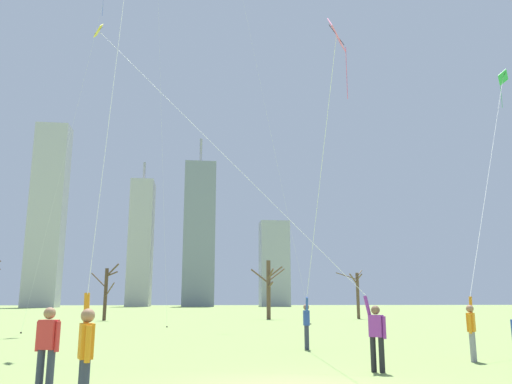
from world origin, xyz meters
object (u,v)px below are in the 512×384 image
Objects in this scene: kite_flyer_midfield_right_yellow at (324,277)px; bystander_watching_nearby at (47,346)px; kite_flyer_midfield_center_green at (478,274)px; bare_tree_far_right_edge at (357,293)px; distant_kite_high_overhead_orange at (158,7)px; distant_kite_drifting_right_teal at (246,15)px; bare_tree_center at (106,291)px; bare_tree_leftmost at (269,287)px; kite_flyer_foreground_right_pink at (311,285)px; kite_flyer_foreground_left_purple at (98,243)px; distant_kite_low_near_trees_blue at (100,16)px.

kite_flyer_midfield_right_yellow is 8.44× the size of bystander_watching_nearby.
kite_flyer_midfield_center_green is at bearing 20.47° from kite_flyer_midfield_right_yellow.
bare_tree_far_right_edge is at bearing 64.63° from bystander_watching_nearby.
distant_kite_drifting_right_teal is (7.17, 1.44, 0.75)m from distant_kite_high_overhead_orange.
distant_kite_high_overhead_orange reaches higher than bare_tree_far_right_edge.
bare_tree_center is 0.90× the size of bare_tree_leftmost.
distant_kite_high_overhead_orange is 7.35m from distant_kite_drifting_right_teal.
bare_tree_center is (-11.28, 34.90, 0.21)m from kite_flyer_midfield_right_yellow.
bare_tree_center is at bearing 111.29° from kite_flyer_foreground_right_pink.
bare_tree_center is (-11.90, 30.52, 0.29)m from kite_flyer_foreground_right_pink.
kite_flyer_foreground_right_pink is at bearing -89.35° from distant_kite_drifting_right_teal.
distant_kite_high_overhead_orange is at bearing -168.64° from distant_kite_drifting_right_teal.
bystander_watching_nearby is 36.29m from distant_kite_high_overhead_orange.
kite_flyer_midfield_center_green reaches higher than bystander_watching_nearby.
bare_tree_center is (-6.00, 39.24, -0.17)m from kite_flyer_foreground_left_purple.
bare_tree_far_right_edge reaches higher than bystander_watching_nearby.
bare_tree_leftmost is at bearing 178.91° from bare_tree_far_right_edge.
distant_kite_low_near_trees_blue is (-5.46, 25.77, 19.40)m from kite_flyer_foreground_left_purple.
distant_kite_low_near_trees_blue is at bearing 101.97° from kite_flyer_foreground_left_purple.
distant_kite_drifting_right_teal reaches higher than distant_kite_low_near_trees_blue.
kite_flyer_foreground_left_purple is 39.69m from bare_tree_center.
kite_flyer_foreground_right_pink is 0.35× the size of distant_kite_high_overhead_orange.
kite_flyer_midfield_center_green is at bearing -101.52° from bare_tree_far_right_edge.
kite_flyer_midfield_right_yellow is 0.55× the size of distant_kite_low_near_trees_blue.
distant_kite_high_overhead_orange is at bearing 32.47° from distant_kite_low_near_trees_blue.
kite_flyer_foreground_right_pink is 2.06× the size of bare_tree_far_right_edge.
distant_kite_low_near_trees_blue reaches higher than bare_tree_leftmost.
distant_kite_high_overhead_orange is at bearing 105.84° from kite_flyer_midfield_right_yellow.
distant_kite_drifting_right_teal is (6.62, 28.87, 24.50)m from bystander_watching_nearby.
distant_kite_high_overhead_orange is at bearing 91.16° from bystander_watching_nearby.
distant_kite_low_near_trees_blue reaches higher than kite_flyer_midfield_center_green.
kite_flyer_midfield_center_green reaches higher than bare_tree_far_right_edge.
distant_kite_low_near_trees_blue is (-10.75, 21.44, 19.77)m from kite_flyer_midfield_right_yellow.
kite_flyer_foreground_left_purple is 44.58m from bare_tree_far_right_edge.
kite_flyer_midfield_right_yellow is 38.60m from bare_tree_far_right_edge.
kite_flyer_foreground_left_purple is (-5.29, -4.34, 0.37)m from kite_flyer_midfield_right_yellow.
kite_flyer_midfield_right_yellow is at bearing -72.08° from bare_tree_center.
kite_flyer_midfield_right_yellow is 7.30m from bystander_watching_nearby.
kite_flyer_foreground_left_purple is 0.60× the size of distant_kite_low_near_trees_blue.
distant_kite_low_near_trees_blue is at bearing -160.42° from distant_kite_drifting_right_teal.
kite_flyer_foreground_left_purple is at bearing -124.11° from kite_flyer_foreground_right_pink.
bare_tree_far_right_edge is at bearing 41.92° from distant_kite_drifting_right_teal.
bare_tree_far_right_edge is (23.98, 1.55, -0.07)m from bare_tree_center.
kite_flyer_midfield_right_yellow reaches higher than kite_flyer_foreground_right_pink.
distant_kite_low_near_trees_blue reaches higher than bare_tree_far_right_edge.
kite_flyer_midfield_center_green is 0.51× the size of distant_kite_high_overhead_orange.
kite_flyer_foreground_right_pink is at bearing 48.86° from bystander_watching_nearby.
distant_kite_drifting_right_teal is (0.38, 25.39, 23.02)m from kite_flyer_midfield_right_yellow.
kite_flyer_midfield_center_green is 34.54m from bare_tree_leftmost.
distant_kite_drifting_right_teal is at bearing 89.15° from kite_flyer_midfield_right_yellow.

